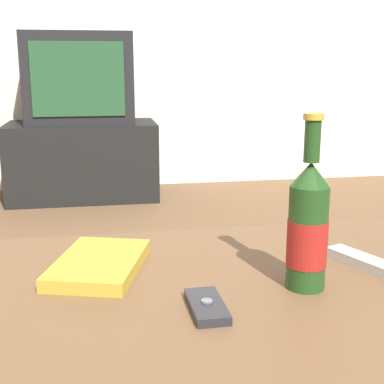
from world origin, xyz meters
TOP-DOWN VIEW (x-y plane):
  - coffee_table at (0.00, 0.00)m, footprint 1.13×0.78m
  - tv_stand at (-0.28, 2.70)m, footprint 0.93×0.49m
  - television at (-0.28, 2.70)m, footprint 0.65×0.42m
  - beer_bottle at (0.16, 0.04)m, footprint 0.07×0.07m
  - cell_phone at (-0.02, -0.02)m, footprint 0.05×0.11m
  - remote_control at (0.31, 0.10)m, footprint 0.10×0.18m
  - table_book at (-0.18, 0.18)m, footprint 0.20×0.26m

SIDE VIEW (x-z plane):
  - tv_stand at x=-0.28m, z-range 0.00..0.48m
  - coffee_table at x=0.00m, z-range 0.17..0.66m
  - cell_phone at x=-0.02m, z-range 0.48..0.50m
  - remote_control at x=0.31m, z-range 0.48..0.50m
  - table_book at x=-0.18m, z-range 0.48..0.51m
  - beer_bottle at x=0.16m, z-range 0.44..0.74m
  - television at x=-0.28m, z-range 0.48..1.04m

